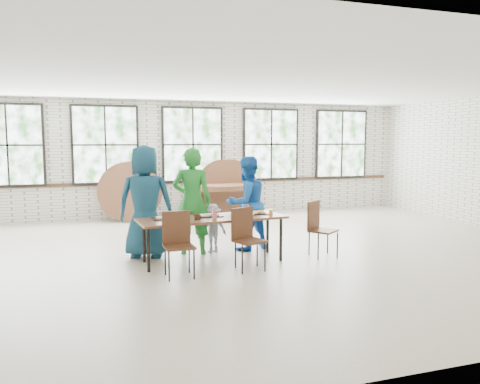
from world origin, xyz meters
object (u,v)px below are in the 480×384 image
(dining_table, at_px, (213,220))
(storage_table, at_px, (221,191))
(chair_near_right, at_px, (246,233))
(chair_near_left, at_px, (178,238))

(dining_table, bearing_deg, storage_table, 67.15)
(dining_table, relative_size, chair_near_right, 2.60)
(dining_table, relative_size, storage_table, 1.35)
(dining_table, xyz_separation_m, chair_near_right, (0.38, -0.57, -0.13))
(chair_near_right, bearing_deg, dining_table, 102.02)
(dining_table, distance_m, chair_near_right, 0.70)
(chair_near_left, xyz_separation_m, chair_near_right, (1.07, 0.04, 0.00))
(dining_table, bearing_deg, chair_near_left, -143.89)
(chair_near_right, relative_size, storage_table, 0.52)
(dining_table, relative_size, chair_near_left, 2.60)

